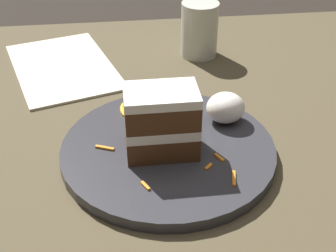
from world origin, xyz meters
name	(u,v)px	position (x,y,z in m)	size (l,w,h in m)	color
ground_plane	(183,164)	(0.00, 0.00, 0.00)	(6.00, 6.00, 0.00)	black
dining_table	(183,157)	(0.00, 0.00, 0.01)	(0.95, 0.97, 0.03)	#4C422D
plate	(168,150)	(0.02, 0.01, 0.03)	(0.29, 0.29, 0.02)	#333338
cake_slice	(161,122)	(0.03, 0.02, 0.09)	(0.09, 0.06, 0.09)	#4C2D19
cream_dollop	(226,108)	(-0.07, -0.04, 0.06)	(0.06, 0.05, 0.04)	white
orange_garnish	(145,109)	(0.05, -0.08, 0.04)	(0.08, 0.08, 0.00)	orange
carrot_shreds_scatter	(181,152)	(0.01, 0.03, 0.04)	(0.17, 0.18, 0.00)	orange
drinking_glass	(199,33)	(-0.07, -0.30, 0.07)	(0.07, 0.07, 0.10)	beige
menu_card	(63,67)	(0.18, -0.27, 0.03)	(0.17, 0.26, 0.00)	beige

